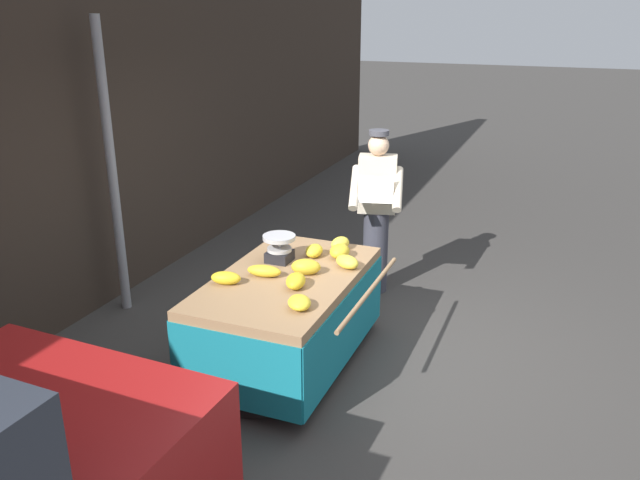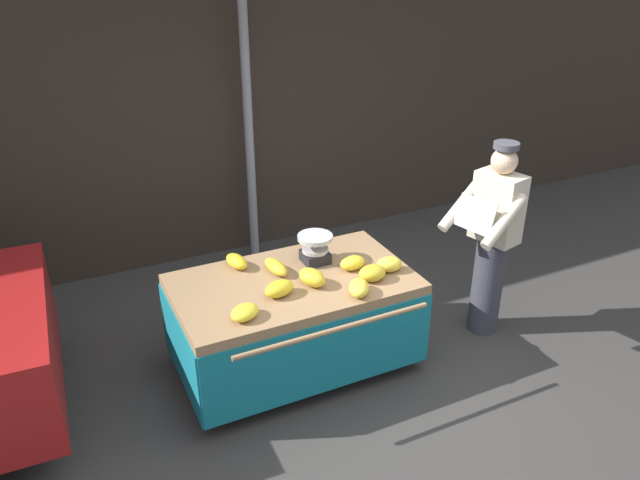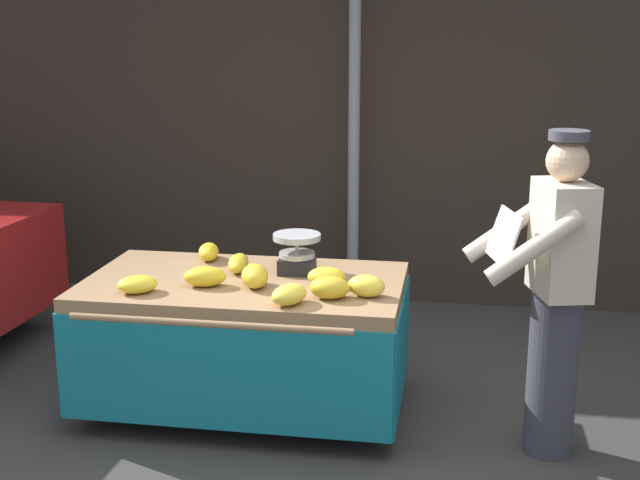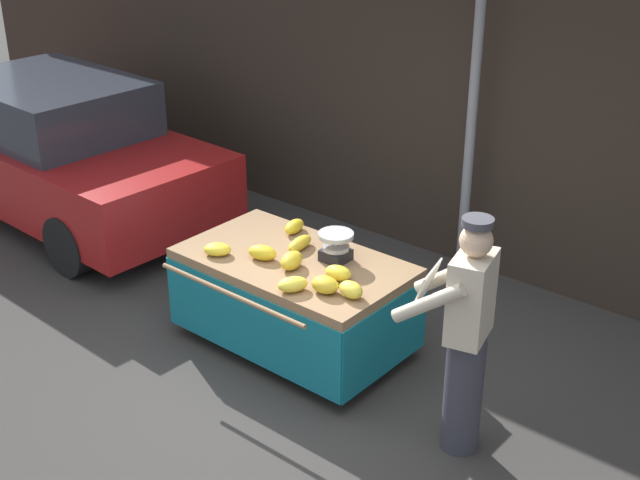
{
  "view_description": "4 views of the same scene",
  "coord_description": "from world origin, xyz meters",
  "px_view_note": "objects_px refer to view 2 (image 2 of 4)",
  "views": [
    {
      "loc": [
        -4.84,
        -1.4,
        2.87
      ],
      "look_at": [
        -0.0,
        0.53,
        0.98
      ],
      "focal_mm": 36.35,
      "sensor_mm": 36.0,
      "label": 1
    },
    {
      "loc": [
        -2.04,
        -3.12,
        3.17
      ],
      "look_at": [
        -0.27,
        0.55,
        1.14
      ],
      "focal_mm": 34.8,
      "sensor_mm": 36.0,
      "label": 2
    },
    {
      "loc": [
        0.74,
        -3.82,
        2.19
      ],
      "look_at": [
        -0.02,
        0.72,
        1.03
      ],
      "focal_mm": 47.08,
      "sensor_mm": 36.0,
      "label": 3
    },
    {
      "loc": [
        3.56,
        -3.83,
        3.81
      ],
      "look_at": [
        -0.23,
        0.7,
        1.01
      ],
      "focal_mm": 48.02,
      "sensor_mm": 36.0,
      "label": 4
    }
  ],
  "objects_px": {
    "banana_bunch_3": "(359,288)",
    "weighing_scale": "(315,249)",
    "banana_bunch_7": "(389,264)",
    "banana_bunch_4": "(312,277)",
    "banana_bunch_0": "(245,312)",
    "banana_bunch_2": "(276,267)",
    "banana_bunch_5": "(279,289)",
    "vendor_person": "(492,240)",
    "banana_bunch_1": "(237,261)",
    "street_pole": "(249,130)",
    "banana_cart": "(294,303)",
    "banana_bunch_6": "(372,273)",
    "banana_bunch_8": "(353,263)"
  },
  "relations": [
    {
      "from": "banana_bunch_3",
      "to": "weighing_scale",
      "type": "bearing_deg",
      "value": 97.11
    },
    {
      "from": "banana_bunch_3",
      "to": "banana_bunch_7",
      "type": "xyz_separation_m",
      "value": [
        0.38,
        0.2,
        0.01
      ]
    },
    {
      "from": "weighing_scale",
      "to": "banana_bunch_4",
      "type": "xyz_separation_m",
      "value": [
        -0.18,
        -0.32,
        -0.05
      ]
    },
    {
      "from": "banana_bunch_0",
      "to": "banana_bunch_7",
      "type": "xyz_separation_m",
      "value": [
        1.23,
        0.14,
        0.01
      ]
    },
    {
      "from": "banana_bunch_2",
      "to": "banana_bunch_3",
      "type": "bearing_deg",
      "value": -53.11
    },
    {
      "from": "banana_bunch_5",
      "to": "vendor_person",
      "type": "bearing_deg",
      "value": -2.28
    },
    {
      "from": "banana_bunch_1",
      "to": "banana_bunch_5",
      "type": "distance_m",
      "value": 0.56
    },
    {
      "from": "banana_bunch_0",
      "to": "banana_bunch_1",
      "type": "height_order",
      "value": "banana_bunch_1"
    },
    {
      "from": "banana_bunch_3",
      "to": "vendor_person",
      "type": "distance_m",
      "value": 1.36
    },
    {
      "from": "banana_bunch_2",
      "to": "banana_bunch_7",
      "type": "height_order",
      "value": "banana_bunch_7"
    },
    {
      "from": "street_pole",
      "to": "banana_bunch_3",
      "type": "bearing_deg",
      "value": -90.82
    },
    {
      "from": "banana_bunch_7",
      "to": "banana_bunch_2",
      "type": "bearing_deg",
      "value": 155.77
    },
    {
      "from": "banana_cart",
      "to": "banana_bunch_0",
      "type": "bearing_deg",
      "value": -146.56
    },
    {
      "from": "street_pole",
      "to": "banana_bunch_7",
      "type": "bearing_deg",
      "value": -80.86
    },
    {
      "from": "banana_bunch_6",
      "to": "banana_bunch_8",
      "type": "bearing_deg",
      "value": 103.52
    },
    {
      "from": "banana_bunch_0",
      "to": "banana_bunch_6",
      "type": "xyz_separation_m",
      "value": [
        1.05,
        0.07,
        0.01
      ]
    },
    {
      "from": "banana_cart",
      "to": "banana_bunch_3",
      "type": "distance_m",
      "value": 0.59
    },
    {
      "from": "vendor_person",
      "to": "banana_bunch_1",
      "type": "bearing_deg",
      "value": 163.14
    },
    {
      "from": "banana_bunch_0",
      "to": "banana_bunch_7",
      "type": "distance_m",
      "value": 1.24
    },
    {
      "from": "banana_bunch_0",
      "to": "banana_bunch_4",
      "type": "distance_m",
      "value": 0.64
    },
    {
      "from": "banana_cart",
      "to": "banana_bunch_3",
      "type": "height_order",
      "value": "banana_bunch_3"
    },
    {
      "from": "banana_bunch_6",
      "to": "banana_bunch_8",
      "type": "relative_size",
      "value": 1.01
    },
    {
      "from": "banana_bunch_4",
      "to": "banana_bunch_0",
      "type": "bearing_deg",
      "value": -161.32
    },
    {
      "from": "banana_bunch_7",
      "to": "vendor_person",
      "type": "bearing_deg",
      "value": -2.32
    },
    {
      "from": "banana_bunch_0",
      "to": "weighing_scale",
      "type": "bearing_deg",
      "value": 33.9
    },
    {
      "from": "vendor_person",
      "to": "banana_bunch_7",
      "type": "bearing_deg",
      "value": 177.68
    },
    {
      "from": "vendor_person",
      "to": "street_pole",
      "type": "bearing_deg",
      "value": 120.99
    },
    {
      "from": "banana_bunch_4",
      "to": "banana_bunch_6",
      "type": "xyz_separation_m",
      "value": [
        0.44,
        -0.13,
        -0.0
      ]
    },
    {
      "from": "banana_bunch_1",
      "to": "banana_bunch_2",
      "type": "distance_m",
      "value": 0.32
    },
    {
      "from": "banana_bunch_1",
      "to": "banana_bunch_6",
      "type": "relative_size",
      "value": 1.12
    },
    {
      "from": "banana_bunch_2",
      "to": "banana_cart",
      "type": "bearing_deg",
      "value": -65.18
    },
    {
      "from": "banana_bunch_5",
      "to": "banana_bunch_0",
      "type": "bearing_deg",
      "value": -152.17
    },
    {
      "from": "banana_cart",
      "to": "banana_bunch_8",
      "type": "height_order",
      "value": "banana_bunch_8"
    },
    {
      "from": "banana_bunch_0",
      "to": "banana_bunch_5",
      "type": "xyz_separation_m",
      "value": [
        0.33,
        0.17,
        0.01
      ]
    },
    {
      "from": "banana_bunch_1",
      "to": "banana_bunch_6",
      "type": "height_order",
      "value": "banana_bunch_6"
    },
    {
      "from": "banana_bunch_2",
      "to": "banana_bunch_6",
      "type": "xyz_separation_m",
      "value": [
        0.61,
        -0.42,
        0.01
      ]
    },
    {
      "from": "banana_bunch_1",
      "to": "vendor_person",
      "type": "height_order",
      "value": "vendor_person"
    },
    {
      "from": "weighing_scale",
      "to": "banana_bunch_7",
      "type": "distance_m",
      "value": 0.6
    },
    {
      "from": "banana_cart",
      "to": "banana_bunch_1",
      "type": "height_order",
      "value": "banana_bunch_1"
    },
    {
      "from": "banana_bunch_3",
      "to": "banana_bunch_6",
      "type": "xyz_separation_m",
      "value": [
        0.19,
        0.14,
        0.01
      ]
    },
    {
      "from": "street_pole",
      "to": "vendor_person",
      "type": "bearing_deg",
      "value": -59.01
    },
    {
      "from": "banana_bunch_5",
      "to": "banana_bunch_1",
      "type": "bearing_deg",
      "value": 104.72
    },
    {
      "from": "banana_bunch_4",
      "to": "street_pole",
      "type": "bearing_deg",
      "value": 82.29
    },
    {
      "from": "banana_bunch_0",
      "to": "banana_bunch_3",
      "type": "height_order",
      "value": "banana_bunch_3"
    },
    {
      "from": "banana_bunch_2",
      "to": "weighing_scale",
      "type": "bearing_deg",
      "value": 4.32
    },
    {
      "from": "banana_bunch_2",
      "to": "banana_bunch_7",
      "type": "bearing_deg",
      "value": -24.23
    },
    {
      "from": "banana_bunch_6",
      "to": "banana_cart",
      "type": "bearing_deg",
      "value": 154.04
    },
    {
      "from": "weighing_scale",
      "to": "banana_bunch_7",
      "type": "bearing_deg",
      "value": -40.49
    },
    {
      "from": "banana_cart",
      "to": "banana_bunch_3",
      "type": "xyz_separation_m",
      "value": [
        0.35,
        -0.4,
        0.27
      ]
    },
    {
      "from": "street_pole",
      "to": "banana_bunch_8",
      "type": "bearing_deg",
      "value": -86.98
    }
  ]
}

